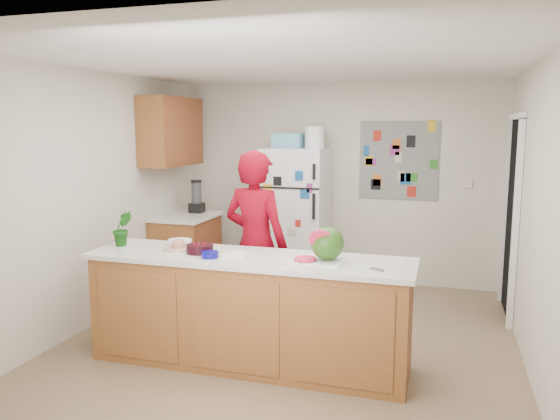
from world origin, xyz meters
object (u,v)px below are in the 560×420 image
(refrigerator, at_px, (296,217))
(cherry_bowl, at_px, (200,249))
(watermelon, at_px, (327,243))
(person, at_px, (256,244))

(refrigerator, height_order, cherry_bowl, refrigerator)
(watermelon, relative_size, cherry_bowl, 1.17)
(refrigerator, xyz_separation_m, cherry_bowl, (-0.17, -2.39, 0.11))
(person, height_order, watermelon, person)
(watermelon, distance_m, cherry_bowl, 1.08)
(refrigerator, bearing_deg, person, -86.91)
(watermelon, bearing_deg, cherry_bowl, -178.50)
(person, xyz_separation_m, cherry_bowl, (-0.27, -0.64, 0.08))
(refrigerator, distance_m, person, 1.76)
(watermelon, height_order, cherry_bowl, watermelon)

